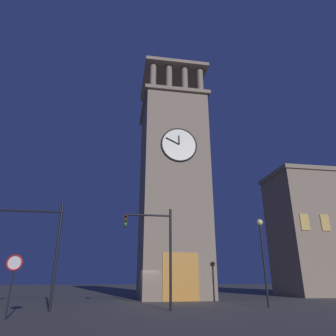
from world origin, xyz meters
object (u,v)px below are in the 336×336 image
Objects in this scene: clocktower at (172,188)px; adjacent_wing_building at (335,232)px; no_horn_sign at (14,268)px; traffic_signal_near at (156,242)px; street_lamp at (262,245)px; traffic_signal_mid at (36,237)px.

clocktower is 20.98m from adjacent_wing_building.
adjacent_wing_building is 35.63m from no_horn_sign.
no_horn_sign is at bearing 28.54° from adjacent_wing_building.
no_horn_sign is at bearing 21.70° from traffic_signal_near.
traffic_signal_near is (3.18, 11.93, -7.17)m from clocktower.
traffic_signal_near is 2.10× the size of no_horn_sign.
traffic_signal_near is at bearing 7.38° from street_lamp.
no_horn_sign is (7.32, 2.91, -1.72)m from traffic_signal_near.
clocktower is 17.14m from traffic_signal_mid.
adjacent_wing_building is at bearing -151.46° from no_horn_sign.
traffic_signal_mid is (10.51, 11.60, -6.99)m from clocktower.
adjacent_wing_building reaches higher than street_lamp.
street_lamp is at bearing -172.62° from traffic_signal_near.
clocktower reaches higher than street_lamp.
street_lamp is (-4.42, 10.95, -7.16)m from clocktower.
clocktower is 1.80× the size of adjacent_wing_building.
no_horn_sign is (10.50, 14.85, -8.88)m from clocktower.
traffic_signal_near is 7.67m from street_lamp.
no_horn_sign is at bearing 14.63° from street_lamp.
no_horn_sign is at bearing 54.73° from clocktower.
clocktower reaches higher than traffic_signal_near.
traffic_signal_near is at bearing -158.30° from no_horn_sign.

